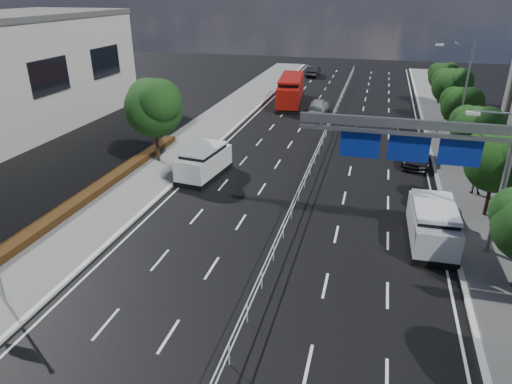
% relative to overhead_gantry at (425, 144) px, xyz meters
% --- Properties ---
extents(ground, '(160.00, 160.00, 0.00)m').
position_rel_overhead_gantry_xyz_m(ground, '(-6.74, -10.05, -5.61)').
color(ground, black).
rests_on(ground, ground).
extents(kerb_near, '(0.25, 140.00, 0.15)m').
position_rel_overhead_gantry_xyz_m(kerb_near, '(-15.74, -10.05, -5.54)').
color(kerb_near, silver).
rests_on(kerb_near, ground).
extents(median_fence, '(0.05, 85.00, 1.02)m').
position_rel_overhead_gantry_xyz_m(median_fence, '(-6.74, 12.45, -5.08)').
color(median_fence, silver).
rests_on(median_fence, ground).
extents(hedge_near, '(1.00, 36.00, 0.44)m').
position_rel_overhead_gantry_xyz_m(hedge_near, '(-20.04, -5.05, -5.25)').
color(hedge_near, black).
rests_on(hedge_near, sidewalk_near).
extents(overhead_gantry, '(10.24, 0.38, 7.45)m').
position_rel_overhead_gantry_xyz_m(overhead_gantry, '(0.00, 0.00, 0.00)').
color(overhead_gantry, gray).
rests_on(overhead_gantry, ground).
extents(streetlight_far, '(2.78, 2.40, 9.00)m').
position_rel_overhead_gantry_xyz_m(streetlight_far, '(3.76, 15.95, -0.40)').
color(streetlight_far, gray).
rests_on(streetlight_far, ground).
extents(near_tree_back, '(4.84, 4.51, 6.69)m').
position_rel_overhead_gantry_xyz_m(near_tree_back, '(-18.68, 7.92, -1.00)').
color(near_tree_back, black).
rests_on(near_tree_back, ground).
extents(far_tree_d, '(3.85, 3.59, 5.34)m').
position_rel_overhead_gantry_xyz_m(far_tree_d, '(4.51, 4.42, -1.92)').
color(far_tree_d, black).
rests_on(far_tree_d, ground).
extents(far_tree_e, '(3.63, 3.38, 5.13)m').
position_rel_overhead_gantry_xyz_m(far_tree_e, '(4.51, 11.93, -2.05)').
color(far_tree_e, black).
rests_on(far_tree_e, ground).
extents(far_tree_f, '(3.52, 3.28, 5.02)m').
position_rel_overhead_gantry_xyz_m(far_tree_f, '(4.50, 19.43, -2.12)').
color(far_tree_f, black).
rests_on(far_tree_f, ground).
extents(far_tree_g, '(3.96, 3.69, 5.45)m').
position_rel_overhead_gantry_xyz_m(far_tree_g, '(4.51, 26.92, -1.85)').
color(far_tree_g, black).
rests_on(far_tree_g, ground).
extents(far_tree_h, '(3.41, 3.18, 4.91)m').
position_rel_overhead_gantry_xyz_m(far_tree_h, '(4.50, 34.43, -2.18)').
color(far_tree_h, black).
rests_on(far_tree_h, ground).
extents(white_minivan, '(2.80, 5.33, 2.22)m').
position_rel_overhead_gantry_xyz_m(white_minivan, '(-14.18, 6.12, -4.52)').
color(white_minivan, black).
rests_on(white_minivan, ground).
extents(red_bus, '(3.74, 10.93, 3.20)m').
position_rel_overhead_gantry_xyz_m(red_bus, '(-12.51, 30.27, -3.94)').
color(red_bus, black).
rests_on(red_bus, ground).
extents(near_car_silver, '(2.02, 4.61, 1.55)m').
position_rel_overhead_gantry_xyz_m(near_car_silver, '(-8.72, 26.99, -4.83)').
color(near_car_silver, '#A0A2A7').
rests_on(near_car_silver, ground).
extents(near_car_dark, '(1.76, 4.88, 1.60)m').
position_rel_overhead_gantry_xyz_m(near_car_dark, '(-12.61, 49.36, -4.81)').
color(near_car_dark, black).
rests_on(near_car_dark, ground).
extents(silver_minivan, '(2.41, 5.39, 2.21)m').
position_rel_overhead_gantry_xyz_m(silver_minivan, '(1.03, 0.39, -4.52)').
color(silver_minivan, black).
rests_on(silver_minivan, ground).
extents(parked_car_teal, '(2.72, 4.93, 1.31)m').
position_rel_overhead_gantry_xyz_m(parked_car_teal, '(1.56, 3.28, -4.95)').
color(parked_car_teal, '#166563').
rests_on(parked_car_teal, ground).
extents(parked_car_dark, '(2.27, 5.04, 1.43)m').
position_rel_overhead_gantry_xyz_m(parked_car_dark, '(0.83, 12.97, -4.89)').
color(parked_car_dark, black).
rests_on(parked_car_dark, ground).
extents(pedestrian_b, '(0.89, 0.73, 1.71)m').
position_rel_overhead_gantry_xyz_m(pedestrian_b, '(4.30, 7.70, -4.61)').
color(pedestrian_b, gray).
rests_on(pedestrian_b, sidewalk_far).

